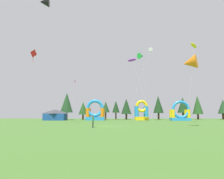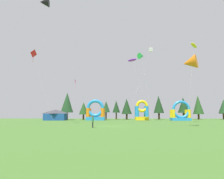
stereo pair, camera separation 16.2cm
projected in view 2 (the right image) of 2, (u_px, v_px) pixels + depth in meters
name	position (u px, v px, depth m)	size (l,w,h in m)	color
ground_plane	(111.00, 126.00, 35.37)	(120.00, 120.00, 0.00)	#47752D
kite_yellow_parafoil	(194.00, 45.00, 48.40)	(5.33, 6.43, 18.49)	yellow
kite_pink_diamond	(76.00, 82.00, 65.40)	(1.40, 2.94, 12.71)	#EA599E
kite_red_diamond	(33.00, 54.00, 38.08)	(4.37, 1.93, 13.54)	red
kite_purple_parafoil	(132.00, 60.00, 57.11)	(6.06, 5.90, 17.14)	purple
kite_green_delta	(141.00, 56.00, 60.17)	(3.58, 4.65, 19.68)	green
kite_white_box	(151.00, 50.00, 56.97)	(7.56, 3.88, 20.00)	white
kite_black_delta	(44.00, 2.00, 42.41)	(2.05, 7.52, 25.63)	black
kite_orange_delta	(190.00, 63.00, 34.28)	(3.22, 3.39, 11.76)	orange
person_left_edge	(93.00, 121.00, 31.90)	(0.34, 0.34, 1.82)	black
inflatable_red_slide	(181.00, 114.00, 65.19)	(5.80, 3.64, 6.25)	#268CD8
inflatable_blue_arch	(142.00, 113.00, 69.35)	(4.27, 4.09, 6.64)	yellow
inflatable_yellow_castle	(96.00, 113.00, 68.59)	(5.96, 4.51, 6.79)	#268CD8
festival_tent	(55.00, 115.00, 68.64)	(6.82, 4.28, 3.54)	#19478C
tree_row_0	(67.00, 103.00, 76.27)	(4.52, 4.52, 9.80)	#4C331E
tree_row_1	(84.00, 108.00, 77.85)	(3.39, 3.39, 6.50)	#4C331E
tree_row_2	(106.00, 107.00, 78.50)	(2.96, 2.96, 6.85)	#4C331E
tree_row_3	(116.00, 107.00, 79.31)	(2.84, 2.84, 7.14)	#4C331E
tree_row_4	(127.00, 106.00, 78.78)	(3.86, 3.86, 7.84)	#4C331E
tree_row_5	(159.00, 104.00, 80.65)	(3.96, 3.96, 9.09)	#4C331E
tree_row_6	(183.00, 105.00, 79.89)	(4.21, 4.21, 8.40)	#4C331E
tree_row_7	(198.00, 105.00, 80.15)	(3.97, 3.97, 9.10)	#4C331E
tree_row_8	(224.00, 107.00, 79.32)	(3.97, 3.97, 7.57)	#4C331E
tree_row_9	(223.00, 108.00, 80.59)	(2.77, 2.77, 6.28)	#4C331E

